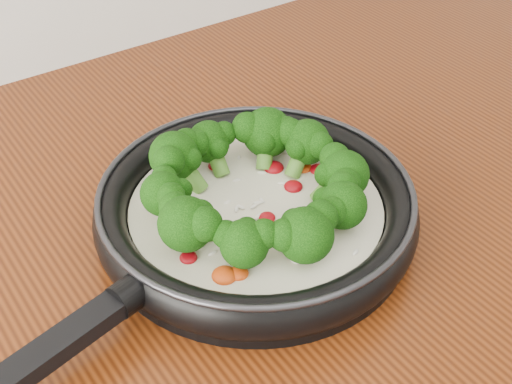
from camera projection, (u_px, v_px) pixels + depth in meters
skillet at (254, 206)px, 0.69m from camera, size 0.52×0.38×0.09m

